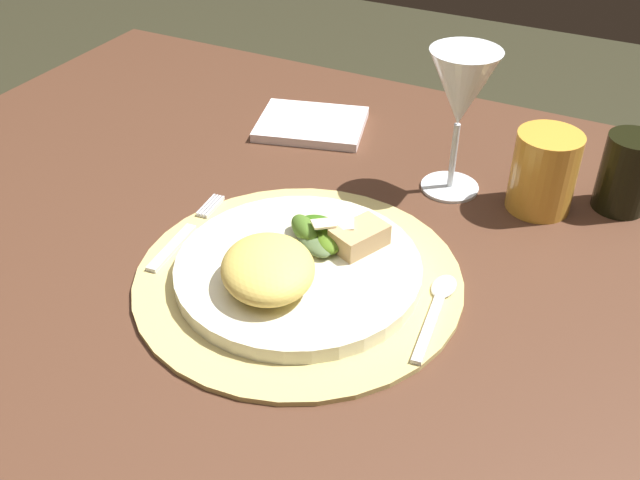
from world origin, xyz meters
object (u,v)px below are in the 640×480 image
amber_tumbler (544,172)px  dark_tumbler (627,173)px  spoon (438,302)px  dinner_plate (298,269)px  fork (184,235)px  napkin (311,124)px  dining_table (279,361)px  wine_glass (461,92)px

amber_tumbler → dark_tumbler: amber_tumbler is taller
spoon → amber_tumbler: bearing=78.9°
spoon → amber_tumbler: amber_tumbler is taller
dinner_plate → spoon: (0.15, 0.02, -0.01)m
fork → amber_tumbler: 0.42m
dinner_plate → fork: (-0.15, 0.00, -0.01)m
spoon → napkin: size_ratio=0.90×
spoon → napkin: 0.41m
dining_table → fork: 0.20m
fork → dark_tumbler: 0.52m
wine_glass → spoon: bearing=-74.3°
fork → dark_tumbler: dark_tumbler is taller
dining_table → wine_glass: wine_glass is taller
amber_tumbler → dinner_plate: bearing=-126.9°
dinner_plate → napkin: dinner_plate is taller
dinner_plate → napkin: 0.35m
dinner_plate → wine_glass: wine_glass is taller
dark_tumbler → dining_table: bearing=-139.3°
dinner_plate → wine_glass: bearing=71.3°
wine_glass → amber_tumbler: (0.11, 0.01, -0.08)m
dark_tumbler → amber_tumbler: bearing=-153.1°
spoon → dark_tumbler: size_ratio=1.42×
amber_tumbler → dark_tumbler: 0.10m
dining_table → amber_tumbler: 0.39m
amber_tumbler → fork: bearing=-143.6°
amber_tumbler → dark_tumbler: bearing=26.9°
dining_table → fork: size_ratio=7.61×
dinner_plate → dining_table: bearing=152.9°
dark_tumbler → napkin: bearing=178.2°
wine_glass → dark_tumbler: wine_glass is taller
dinner_plate → dark_tumbler: dark_tumbler is taller
dinner_plate → napkin: bearing=115.2°
dinner_plate → wine_glass: (0.08, 0.25, 0.12)m
dinner_plate → dark_tumbler: (0.28, 0.30, 0.03)m
fork → napkin: size_ratio=1.04×
dining_table → amber_tumbler: size_ratio=12.08×
dinner_plate → napkin: (-0.15, 0.31, -0.01)m
fork → amber_tumbler: (0.34, 0.25, 0.04)m
wine_glass → dark_tumbler: (0.19, 0.05, -0.08)m
dining_table → dinner_plate: 0.18m
dining_table → napkin: (-0.10, 0.29, 0.17)m
spoon → wine_glass: (-0.06, 0.22, 0.12)m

